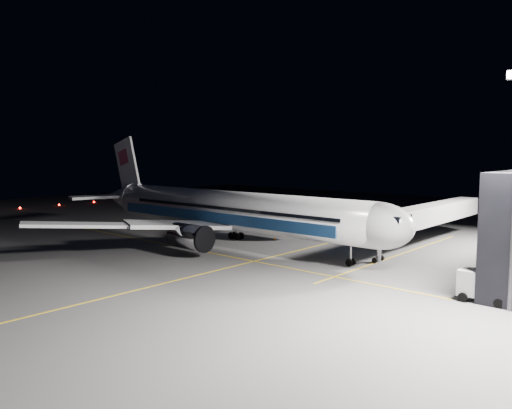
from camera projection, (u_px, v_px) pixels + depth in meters
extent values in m
plane|color=#4C4C4F|center=(231.00, 245.00, 74.41)|extent=(200.00, 200.00, 0.00)
cube|color=gold|center=(283.00, 254.00, 67.83)|extent=(0.25, 80.00, 0.01)
cube|color=gold|center=(201.00, 251.00, 69.94)|extent=(70.00, 0.25, 0.01)
cube|color=gold|center=(399.00, 255.00, 67.38)|extent=(0.25, 40.00, 0.01)
cylinder|color=silver|center=(230.00, 210.00, 73.86)|extent=(48.00, 5.60, 5.60)
ellipsoid|color=silver|center=(378.00, 226.00, 58.05)|extent=(8.96, 5.60, 5.60)
cube|color=black|center=(396.00, 219.00, 56.43)|extent=(2.20, 3.40, 0.90)
cone|color=silver|center=(121.00, 197.00, 92.59)|extent=(9.00, 5.49, 5.49)
cube|color=navy|center=(238.00, 214.00, 76.68)|extent=(42.24, 0.25, 1.50)
cube|color=navy|center=(212.00, 217.00, 72.54)|extent=(42.24, 0.25, 1.50)
cube|color=silver|center=(254.00, 214.00, 81.63)|extent=(11.36, 15.23, 1.53)
cube|color=silver|center=(178.00, 225.00, 69.71)|extent=(11.36, 15.23, 1.53)
cube|color=silver|center=(278.00, 201.00, 94.15)|extent=(8.57, 13.22, 1.31)
cube|color=silver|center=(76.00, 225.00, 63.60)|extent=(8.57, 13.22, 1.31)
cube|color=silver|center=(146.00, 193.00, 96.11)|extent=(6.20, 9.67, 0.45)
cube|color=silver|center=(97.00, 197.00, 88.36)|extent=(6.20, 9.67, 0.45)
cube|color=white|center=(127.00, 165.00, 90.46)|extent=(7.53, 0.40, 10.28)
cube|color=#B93F5D|center=(124.00, 157.00, 90.84)|extent=(3.22, 0.55, 3.22)
cylinder|color=#B7B7BF|center=(275.00, 223.00, 80.06)|extent=(5.60, 3.40, 3.40)
cylinder|color=#B7B7BF|center=(190.00, 237.00, 66.65)|extent=(5.60, 3.40, 3.40)
cylinder|color=#9999A0|center=(351.00, 256.00, 60.78)|extent=(0.26, 0.26, 2.50)
cylinder|color=black|center=(351.00, 262.00, 60.87)|extent=(0.90, 0.70, 0.90)
cylinder|color=#9999A0|center=(236.00, 231.00, 79.46)|extent=(0.26, 0.26, 2.50)
cylinder|color=#9999A0|center=(195.00, 238.00, 73.05)|extent=(0.26, 0.26, 2.50)
cylinder|color=black|center=(236.00, 236.00, 79.54)|extent=(1.10, 1.60, 1.10)
cylinder|color=black|center=(195.00, 243.00, 73.13)|extent=(1.10, 1.60, 1.10)
cube|color=#B2B2B7|center=(430.00, 214.00, 74.39)|extent=(3.00, 33.90, 2.80)
cube|color=#B2B2B7|center=(379.00, 226.00, 62.57)|extent=(3.60, 3.20, 3.40)
cylinder|color=#9999A0|center=(378.00, 250.00, 62.89)|extent=(0.70, 0.70, 3.10)
cylinder|color=black|center=(375.00, 260.00, 62.35)|extent=(0.70, 0.30, 0.70)
cylinder|color=black|center=(382.00, 258.00, 63.69)|extent=(0.70, 0.30, 0.70)
sphere|color=#FF140A|center=(20.00, 208.00, 121.80)|extent=(0.44, 0.44, 0.44)
sphere|color=#FF140A|center=(59.00, 205.00, 129.26)|extent=(0.44, 0.44, 0.44)
sphere|color=#FF140A|center=(94.00, 202.00, 136.71)|extent=(0.44, 0.44, 0.44)
sphere|color=#FF140A|center=(125.00, 199.00, 144.16)|extent=(0.44, 0.44, 0.44)
cube|color=silver|center=(484.00, 284.00, 45.97)|extent=(4.52, 2.47, 2.41)
cylinder|color=black|center=(505.00, 298.00, 46.07)|extent=(0.89, 0.33, 0.88)
cylinder|color=black|center=(499.00, 303.00, 44.26)|extent=(0.89, 0.33, 0.88)
cylinder|color=black|center=(470.00, 292.00, 47.94)|extent=(0.89, 0.33, 0.88)
cylinder|color=black|center=(463.00, 297.00, 46.13)|extent=(0.89, 0.33, 0.88)
cube|color=black|center=(288.00, 222.00, 93.26)|extent=(3.13, 2.55, 1.24)
cube|color=black|center=(288.00, 218.00, 93.18)|extent=(1.46, 1.46, 0.68)
sphere|color=#FFF2CC|center=(283.00, 222.00, 93.36)|extent=(0.29, 0.29, 0.29)
sphere|color=#FFF2CC|center=(286.00, 222.00, 92.36)|extent=(0.29, 0.29, 0.29)
cylinder|color=black|center=(295.00, 225.00, 92.86)|extent=(0.72, 0.47, 0.68)
cylinder|color=black|center=(287.00, 226.00, 91.98)|extent=(0.72, 0.47, 0.68)
cylinder|color=black|center=(290.00, 223.00, 94.65)|extent=(0.72, 0.47, 0.68)
cylinder|color=black|center=(281.00, 224.00, 93.77)|extent=(0.72, 0.47, 0.68)
cone|color=orange|center=(281.00, 231.00, 85.78)|extent=(0.37, 0.37, 0.56)
cone|color=orange|center=(317.00, 236.00, 80.86)|extent=(0.40, 0.40, 0.59)
cone|color=orange|center=(275.00, 238.00, 78.58)|extent=(0.36, 0.36, 0.54)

